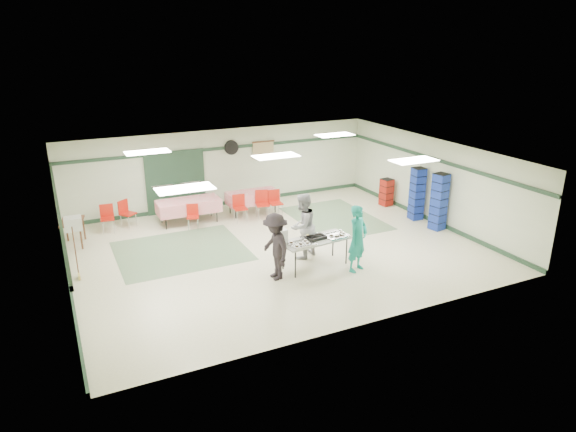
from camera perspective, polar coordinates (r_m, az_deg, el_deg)
name	(u,v)px	position (r m, az deg, el deg)	size (l,w,h in m)	color
floor	(277,248)	(14.62, -1.28, -3.62)	(11.00, 11.00, 0.00)	beige
ceiling	(276,155)	(13.79, -1.36, 6.76)	(11.00, 11.00, 0.00)	silver
wall_back	(223,168)	(18.19, -7.19, 5.35)	(11.00, 11.00, 0.00)	beige
wall_front	(368,265)	(10.48, 8.91, -5.46)	(11.00, 11.00, 0.00)	beige
wall_left	(61,235)	(13.03, -23.95, -1.92)	(9.00, 9.00, 0.00)	beige
wall_right	(433,180)	(17.06, 15.81, 3.82)	(9.00, 9.00, 0.00)	beige
trim_back	(223,148)	(18.01, -7.25, 7.49)	(11.00, 0.06, 0.10)	#203B29
baseboard_back	(225,203)	(18.52, -6.99, 1.46)	(11.00, 0.06, 0.12)	#203B29
trim_left	(57,206)	(12.81, -24.24, 1.02)	(9.00, 0.06, 0.10)	#203B29
baseboard_left	(70,284)	(13.52, -23.08, -7.01)	(9.00, 0.06, 0.12)	#203B29
trim_right	(434,159)	(16.88, 15.94, 6.10)	(9.00, 0.06, 0.10)	#203B29
baseboard_right	(429,219)	(17.42, 15.35, -0.28)	(9.00, 0.06, 0.12)	#203B29
green_patch_a	(181,251)	(14.76, -11.80, -3.80)	(3.50, 3.00, 0.01)	gray
green_patch_b	(335,218)	(17.07, 5.22, -0.24)	(2.50, 3.50, 0.01)	gray
double_door_left	(162,184)	(17.67, -13.86, 3.51)	(0.90, 0.06, 2.10)	gray
double_door_right	(190,180)	(17.87, -10.89, 3.90)	(0.90, 0.06, 2.10)	gray
door_frame	(176,182)	(17.75, -12.37, 3.69)	(2.00, 0.03, 2.15)	#203B29
wall_fan	(231,148)	(18.08, -6.31, 7.57)	(0.50, 0.50, 0.10)	black
scroll_banner	(263,150)	(18.54, -2.77, 7.33)	(0.80, 0.02, 0.60)	tan
serving_table	(315,241)	(13.27, 3.05, -2.77)	(1.91, 0.94, 0.76)	beige
sheet_tray_right	(337,236)	(13.49, 5.41, -2.20)	(0.64, 0.48, 0.02)	silver
sheet_tray_mid	(312,238)	(13.31, 2.73, -2.43)	(0.56, 0.42, 0.02)	silver
sheet_tray_left	(302,244)	(12.90, 1.58, -3.15)	(0.62, 0.47, 0.02)	silver
baking_pan	(316,237)	(13.26, 3.12, -2.40)	(0.51, 0.32, 0.08)	black
foam_box_stack	(282,237)	(12.89, -0.66, -2.31)	(0.23, 0.21, 0.38)	white
volunteer_teal	(358,239)	(13.10, 7.75, -2.49)	(0.64, 0.42, 1.74)	#148E81
volunteer_grey	(302,226)	(13.74, 1.61, -1.12)	(0.88, 0.68, 1.80)	#95959A
volunteer_dark	(275,247)	(12.55, -1.42, -3.42)	(1.10, 0.63, 1.70)	black
dining_table_a	(252,197)	(17.40, -3.98, 2.14)	(1.71, 0.76, 0.77)	red
dining_table_b	(189,206)	(16.76, -10.98, 1.14)	(1.99, 0.90, 0.77)	red
chair_a	(262,201)	(16.95, -2.89, 1.67)	(0.51, 0.51, 0.92)	#B5130E
chair_b	(240,205)	(16.68, -5.41, 1.21)	(0.44, 0.44, 0.88)	#B5130E
chair_c	(275,200)	(17.13, -1.47, 1.78)	(0.43, 0.43, 0.87)	#B5130E
chair_d	(193,214)	(16.25, -10.55, 0.24)	(0.45, 0.45, 0.78)	#B5130E
chair_loose_a	(126,211)	(16.88, -17.59, 0.56)	(0.56, 0.56, 0.86)	#B5130E
chair_loose_b	(107,215)	(16.65, -19.46, 0.07)	(0.44, 0.44, 0.85)	#B5130E
crate_stack_blue_a	(417,194)	(17.18, 14.14, 2.40)	(0.38, 0.38, 1.73)	navy
crate_stack_red	(386,192)	(18.51, 10.88, 2.62)	(0.37, 0.37, 0.96)	#A21310
crate_stack_blue_b	(439,202)	(16.43, 16.43, 1.52)	(0.39, 0.39, 1.79)	navy
printer_table	(72,224)	(15.88, -22.84, -0.81)	(0.75, 1.01, 0.74)	brown
office_printer	(73,224)	(15.02, -22.77, -0.78)	(0.45, 0.39, 0.36)	beige
broom	(75,252)	(13.66, -22.55, -3.66)	(0.03, 0.03, 1.37)	brown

